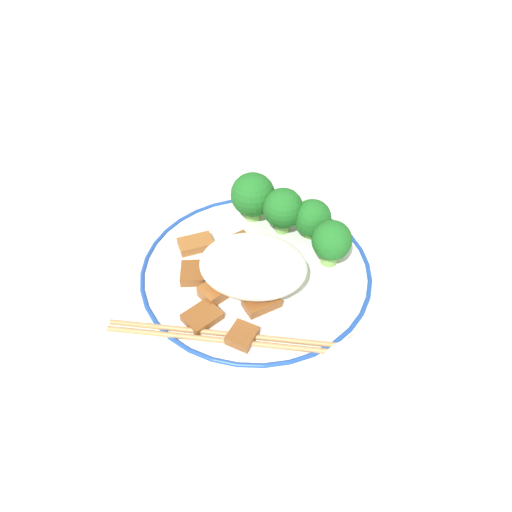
{
  "coord_description": "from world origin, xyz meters",
  "views": [
    {
      "loc": [
        -0.05,
        0.36,
        0.4
      ],
      "look_at": [
        0.0,
        0.0,
        0.04
      ],
      "focal_mm": 35.0,
      "sensor_mm": 36.0,
      "label": 1
    }
  ],
  "objects": [
    {
      "name": "ground_plane",
      "position": [
        0.0,
        0.0,
        0.0
      ],
      "size": [
        3.0,
        3.0,
        0.0
      ],
      "primitive_type": "plane",
      "color": "silver"
    },
    {
      "name": "plate",
      "position": [
        0.0,
        0.0,
        0.01
      ],
      "size": [
        0.25,
        0.25,
        0.02
      ],
      "color": "white",
      "rests_on": "ground_plane"
    },
    {
      "name": "rice_mound",
      "position": [
        0.0,
        0.02,
        0.04
      ],
      "size": [
        0.11,
        0.08,
        0.05
      ],
      "color": "white",
      "rests_on": "plate"
    },
    {
      "name": "broccoli_back_left",
      "position": [
        -0.08,
        -0.02,
        0.05
      ],
      "size": [
        0.04,
        0.04,
        0.05
      ],
      "color": "#7FB756",
      "rests_on": "plate"
    },
    {
      "name": "broccoli_back_center",
      "position": [
        -0.05,
        -0.06,
        0.04
      ],
      "size": [
        0.04,
        0.04,
        0.05
      ],
      "color": "#7FB756",
      "rests_on": "plate"
    },
    {
      "name": "broccoli_back_right",
      "position": [
        -0.02,
        -0.07,
        0.05
      ],
      "size": [
        0.05,
        0.05,
        0.06
      ],
      "color": "#7FB756",
      "rests_on": "plate"
    },
    {
      "name": "broccoli_mid_left",
      "position": [
        0.02,
        -0.08,
        0.05
      ],
      "size": [
        0.05,
        0.05,
        0.06
      ],
      "color": "#7FB756",
      "rests_on": "plate"
    },
    {
      "name": "meat_near_front",
      "position": [
        0.0,
        0.09,
        0.02
      ],
      "size": [
        0.03,
        0.03,
        0.01
      ],
      "color": "brown",
      "rests_on": "plate"
    },
    {
      "name": "meat_near_left",
      "position": [
        0.04,
        0.04,
        0.02
      ],
      "size": [
        0.03,
        0.03,
        0.01
      ],
      "color": "brown",
      "rests_on": "plate"
    },
    {
      "name": "meat_near_right",
      "position": [
        0.02,
        -0.03,
        0.02
      ],
      "size": [
        0.04,
        0.05,
        0.01
      ],
      "color": "brown",
      "rests_on": "plate"
    },
    {
      "name": "meat_near_back",
      "position": [
        -0.01,
        0.05,
        0.02
      ],
      "size": [
        0.04,
        0.04,
        0.01
      ],
      "color": "brown",
      "rests_on": "plate"
    },
    {
      "name": "meat_on_rice_edge",
      "position": [
        0.06,
        0.02,
        0.02
      ],
      "size": [
        0.03,
        0.03,
        0.01
      ],
      "color": "brown",
      "rests_on": "plate"
    },
    {
      "name": "meat_mid_left",
      "position": [
        0.07,
        -0.02,
        0.02
      ],
      "size": [
        0.04,
        0.04,
        0.01
      ],
      "color": "#995B28",
      "rests_on": "plate"
    },
    {
      "name": "meat_mid_right",
      "position": [
        0.04,
        0.07,
        0.02
      ],
      "size": [
        0.04,
        0.04,
        0.01
      ],
      "color": "brown",
      "rests_on": "plate"
    },
    {
      "name": "chopsticks",
      "position": [
        0.01,
        0.09,
        0.02
      ],
      "size": [
        0.23,
        0.02,
        0.01
      ],
      "color": "#AD8451",
      "rests_on": "plate"
    },
    {
      "name": "drinking_glass",
      "position": [
        -0.1,
        0.18,
        0.06
      ],
      "size": [
        0.07,
        0.07,
        0.12
      ],
      "color": "silver",
      "rests_on": "ground_plane"
    }
  ]
}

